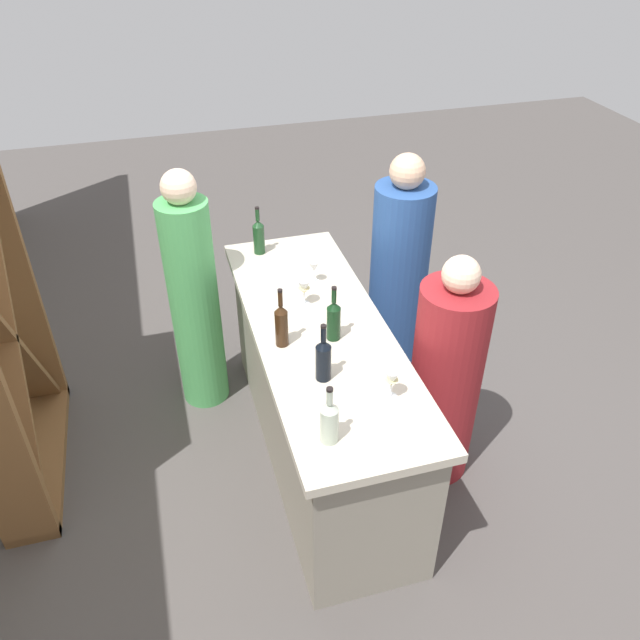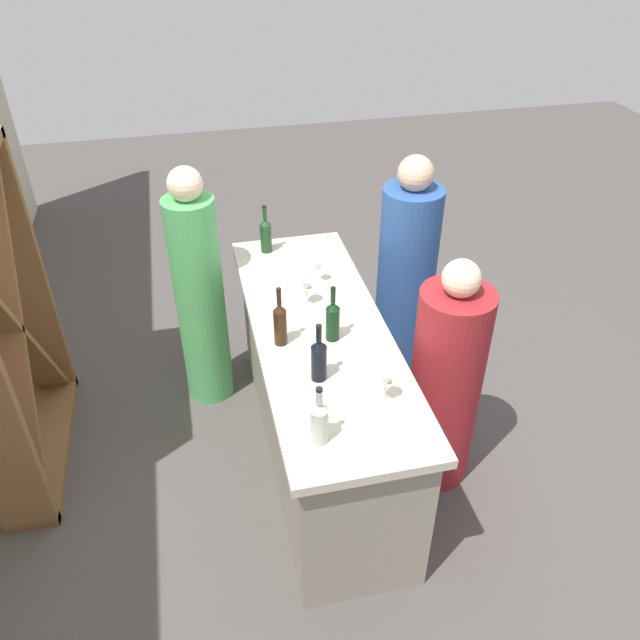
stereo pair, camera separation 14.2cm
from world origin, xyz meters
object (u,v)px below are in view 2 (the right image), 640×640
at_px(wine_bottle_rightmost_olive_green, 266,234).
at_px(person_server_behind, 200,298).
at_px(wine_bottle_center_dark_green, 333,320).
at_px(wine_glass_near_right, 306,287).
at_px(wine_bottle_second_left_near_black, 319,359).
at_px(wine_glass_near_center, 318,267).
at_px(wine_glass_near_left, 386,382).
at_px(wine_rack, 4,331).
at_px(wine_bottle_second_right_amber_brown, 280,323).
at_px(person_center_guest, 445,385).
at_px(wine_bottle_leftmost_clear_pale, 319,421).
at_px(person_left_guest, 406,277).

distance_m(wine_bottle_rightmost_olive_green, person_server_behind, 0.57).
relative_size(wine_bottle_center_dark_green, wine_glass_near_right, 1.97).
distance_m(wine_bottle_second_left_near_black, wine_bottle_center_dark_green, 0.32).
bearing_deg(wine_glass_near_right, wine_glass_near_center, -28.41).
bearing_deg(wine_glass_near_left, wine_bottle_rightmost_olive_green, 11.82).
bearing_deg(wine_bottle_center_dark_green, wine_rack, 73.71).
distance_m(wine_bottle_rightmost_olive_green, wine_glass_near_center, 0.49).
bearing_deg(wine_bottle_second_left_near_black, wine_bottle_second_right_amber_brown, 22.55).
height_order(wine_bottle_second_right_amber_brown, person_center_guest, person_center_guest).
bearing_deg(person_center_guest, wine_glass_near_center, -65.33).
height_order(wine_glass_near_left, wine_glass_near_right, same).
relative_size(wine_bottle_second_right_amber_brown, wine_glass_near_right, 2.09).
xyz_separation_m(wine_bottle_leftmost_clear_pale, wine_glass_near_right, (1.03, -0.16, -0.00)).
bearing_deg(wine_glass_near_center, wine_rack, 92.03).
height_order(wine_rack, wine_glass_near_right, wine_rack).
bearing_deg(wine_bottle_rightmost_olive_green, wine_rack, 108.12).
relative_size(wine_glass_near_right, person_center_guest, 0.11).
relative_size(wine_rack, wine_glass_near_left, 11.38).
distance_m(wine_bottle_second_right_amber_brown, person_left_guest, 1.32).
xyz_separation_m(wine_bottle_center_dark_green, wine_glass_near_right, (0.34, 0.07, -0.01)).
height_order(wine_bottle_second_left_near_black, wine_glass_near_right, wine_bottle_second_left_near_black).
xyz_separation_m(wine_glass_near_left, wine_glass_near_right, (0.85, 0.19, 0.00)).
xyz_separation_m(wine_bottle_leftmost_clear_pale, wine_glass_near_center, (1.24, -0.27, -0.01)).
relative_size(wine_rack, wine_glass_near_center, 13.21).
distance_m(wine_bottle_center_dark_green, person_server_behind, 1.09).
height_order(wine_glass_near_right, person_left_guest, person_left_guest).
bearing_deg(wine_rack, wine_bottle_leftmost_clear_pale, -128.78).
bearing_deg(person_server_behind, wine_bottle_rightmost_olive_green, 27.20).
relative_size(wine_glass_near_center, person_left_guest, 0.09).
bearing_deg(person_center_guest, wine_glass_near_left, 23.44).
bearing_deg(wine_bottle_center_dark_green, wine_bottle_second_left_near_black, 154.57).
xyz_separation_m(wine_glass_near_center, person_server_behind, (0.27, 0.69, -0.28)).
bearing_deg(person_server_behind, wine_bottle_center_dark_green, -44.53).
height_order(wine_bottle_leftmost_clear_pale, wine_glass_near_center, wine_bottle_leftmost_clear_pale).
xyz_separation_m(wine_bottle_rightmost_olive_green, person_left_guest, (-0.15, -0.90, -0.35)).
height_order(wine_bottle_center_dark_green, wine_glass_near_left, wine_bottle_center_dark_green).
bearing_deg(wine_bottle_center_dark_green, person_center_guest, -106.06).
xyz_separation_m(wine_bottle_center_dark_green, wine_bottle_second_right_amber_brown, (0.02, 0.27, 0.01)).
relative_size(wine_glass_near_right, person_server_behind, 0.10).
xyz_separation_m(person_left_guest, person_server_behind, (-0.01, 1.36, 0.05)).
bearing_deg(person_left_guest, wine_rack, 10.18).
xyz_separation_m(wine_glass_near_right, person_center_guest, (-0.51, -0.66, -0.40)).
distance_m(wine_bottle_leftmost_clear_pale, wine_bottle_rightmost_olive_green, 1.67).
height_order(wine_rack, wine_bottle_center_dark_green, wine_rack).
bearing_deg(wine_bottle_second_left_near_black, wine_bottle_center_dark_green, -25.43).
xyz_separation_m(wine_bottle_second_left_near_black, person_left_guest, (1.12, -0.85, -0.35)).
distance_m(person_left_guest, person_server_behind, 1.36).
xyz_separation_m(wine_rack, wine_bottle_center_dark_green, (-0.49, -1.69, 0.15)).
xyz_separation_m(wine_glass_near_left, wine_glass_near_center, (1.06, 0.07, -0.01)).
bearing_deg(wine_rack, wine_bottle_center_dark_green, -106.29).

